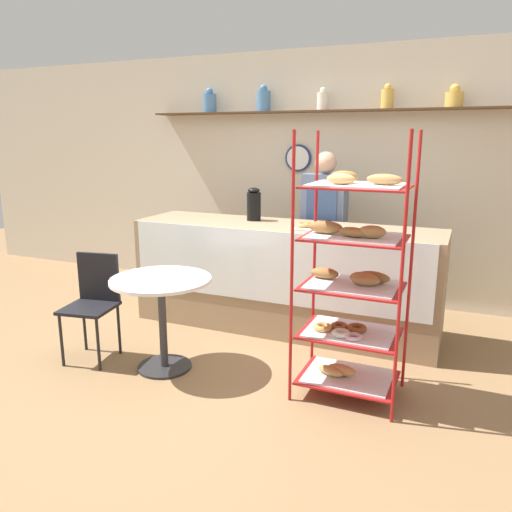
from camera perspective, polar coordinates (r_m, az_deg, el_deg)
name	(u,v)px	position (r m, az deg, el deg)	size (l,w,h in m)	color
ground_plane	(238,371)	(3.99, -2.10, -13.00)	(14.00, 14.00, 0.00)	olive
back_wall	(321,175)	(5.65, 7.49, 9.18)	(10.00, 0.30, 2.70)	beige
display_counter	(284,277)	(4.70, 3.22, -2.38)	(2.84, 0.73, 0.99)	#937A5B
pastry_rack	(351,279)	(3.42, 10.85, -2.58)	(0.71, 0.53, 1.82)	#A51919
person_worker	(324,227)	(5.07, 7.76, 3.32)	(0.43, 0.23, 1.64)	#282833
cafe_table	(162,300)	(3.90, -10.73, -5.01)	(0.77, 0.77, 0.74)	#262628
cafe_chair	(94,296)	(4.27, -18.04, -4.33)	(0.44, 0.44, 0.86)	black
coffee_carafe	(254,204)	(4.80, -0.25, 5.91)	(0.13, 0.13, 0.32)	black
donut_tray_counter	(315,226)	(4.41, 6.77, 3.37)	(0.39, 0.29, 0.05)	silver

